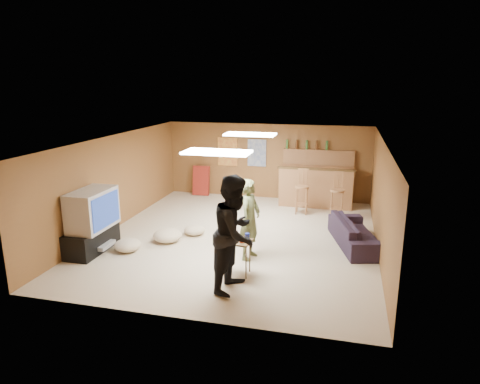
% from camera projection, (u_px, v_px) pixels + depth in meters
% --- Properties ---
extents(ground, '(7.00, 7.00, 0.00)m').
position_uv_depth(ground, '(238.00, 237.00, 9.63)').
color(ground, '#C2B094').
rests_on(ground, ground).
extents(ceiling, '(6.00, 7.00, 0.02)m').
position_uv_depth(ceiling, '(238.00, 140.00, 9.07)').
color(ceiling, silver).
rests_on(ceiling, ground).
extents(wall_back, '(6.00, 0.02, 2.20)m').
position_uv_depth(wall_back, '(267.00, 161.00, 12.64)').
color(wall_back, brown).
rests_on(wall_back, ground).
extents(wall_front, '(6.00, 0.02, 2.20)m').
position_uv_depth(wall_front, '(177.00, 249.00, 6.07)').
color(wall_front, brown).
rests_on(wall_front, ground).
extents(wall_left, '(0.02, 7.00, 2.20)m').
position_uv_depth(wall_left, '(114.00, 182.00, 10.05)').
color(wall_left, brown).
rests_on(wall_left, ground).
extents(wall_right, '(0.02, 7.00, 2.20)m').
position_uv_depth(wall_right, '(381.00, 199.00, 8.65)').
color(wall_right, brown).
rests_on(wall_right, ground).
extents(tv_stand, '(0.55, 1.30, 0.50)m').
position_uv_depth(tv_stand, '(92.00, 239.00, 8.80)').
color(tv_stand, black).
rests_on(tv_stand, ground).
extents(dvd_box, '(0.35, 0.50, 0.08)m').
position_uv_depth(dvd_box, '(102.00, 245.00, 8.77)').
color(dvd_box, '#B2B2B7').
rests_on(dvd_box, tv_stand).
extents(tv_body, '(0.60, 1.10, 0.80)m').
position_uv_depth(tv_body, '(92.00, 209.00, 8.61)').
color(tv_body, '#B2B2B7').
rests_on(tv_body, tv_stand).
extents(tv_screen, '(0.02, 0.95, 0.65)m').
position_uv_depth(tv_screen, '(106.00, 211.00, 8.54)').
color(tv_screen, navy).
rests_on(tv_screen, tv_body).
extents(bar_counter, '(2.00, 0.60, 1.10)m').
position_uv_depth(bar_counter, '(316.00, 187.00, 11.91)').
color(bar_counter, brown).
rests_on(bar_counter, ground).
extents(bar_lip, '(2.10, 0.12, 0.05)m').
position_uv_depth(bar_lip, '(316.00, 169.00, 11.53)').
color(bar_lip, '#432D15').
rests_on(bar_lip, bar_counter).
extents(bar_shelf, '(2.00, 0.18, 0.05)m').
position_uv_depth(bar_shelf, '(319.00, 150.00, 12.09)').
color(bar_shelf, brown).
rests_on(bar_shelf, bar_backing).
extents(bar_backing, '(2.00, 0.14, 0.60)m').
position_uv_depth(bar_backing, '(318.00, 161.00, 12.18)').
color(bar_backing, brown).
rests_on(bar_backing, bar_counter).
extents(poster_left, '(0.60, 0.03, 0.85)m').
position_uv_depth(poster_left, '(228.00, 152.00, 12.82)').
color(poster_left, '#BF3F26').
rests_on(poster_left, wall_back).
extents(poster_right, '(0.55, 0.03, 0.80)m').
position_uv_depth(poster_right, '(257.00, 153.00, 12.61)').
color(poster_right, '#334C99').
rests_on(poster_right, wall_back).
extents(folding_chair_stack, '(0.50, 0.26, 0.91)m').
position_uv_depth(folding_chair_stack, '(201.00, 181.00, 13.08)').
color(folding_chair_stack, maroon).
rests_on(folding_chair_stack, ground).
extents(ceiling_panel_front, '(1.20, 0.60, 0.04)m').
position_uv_depth(ceiling_panel_front, '(217.00, 152.00, 7.67)').
color(ceiling_panel_front, white).
rests_on(ceiling_panel_front, ceiling).
extents(ceiling_panel_back, '(1.20, 0.60, 0.04)m').
position_uv_depth(ceiling_panel_back, '(250.00, 134.00, 10.21)').
color(ceiling_panel_back, white).
rests_on(ceiling_panel_back, ceiling).
extents(person_olive, '(0.49, 0.65, 1.60)m').
position_uv_depth(person_olive, '(250.00, 219.00, 8.31)').
color(person_olive, '#596038').
rests_on(person_olive, ground).
extents(person_black, '(0.89, 1.07, 1.97)m').
position_uv_depth(person_black, '(235.00, 233.00, 7.03)').
color(person_black, black).
rests_on(person_black, ground).
extents(sofa, '(1.26, 2.09, 0.57)m').
position_uv_depth(sofa, '(356.00, 233.00, 9.08)').
color(sofa, black).
rests_on(sofa, ground).
extents(tray_table, '(0.54, 0.45, 0.65)m').
position_uv_depth(tray_table, '(237.00, 257.00, 7.71)').
color(tray_table, '#432D15').
rests_on(tray_table, ground).
extents(cup_red_near, '(0.10, 0.10, 0.12)m').
position_uv_depth(cup_red_near, '(232.00, 236.00, 7.67)').
color(cup_red_near, '#A61C0B').
rests_on(cup_red_near, tray_table).
extents(cup_red_far, '(0.09, 0.09, 0.10)m').
position_uv_depth(cup_red_far, '(242.00, 240.00, 7.54)').
color(cup_red_far, '#A61C0B').
rests_on(cup_red_far, tray_table).
extents(cup_blue, '(0.11, 0.11, 0.12)m').
position_uv_depth(cup_blue, '(247.00, 236.00, 7.67)').
color(cup_blue, navy).
rests_on(cup_blue, tray_table).
extents(bar_stool_left, '(0.51, 0.51, 1.21)m').
position_uv_depth(bar_stool_left, '(302.00, 191.00, 11.20)').
color(bar_stool_left, brown).
rests_on(bar_stool_left, ground).
extents(bar_stool_right, '(0.43, 0.43, 1.32)m').
position_uv_depth(bar_stool_right, '(337.00, 193.00, 10.82)').
color(bar_stool_right, brown).
rests_on(bar_stool_right, ground).
extents(cushion_near_tv, '(0.76, 0.76, 0.28)m').
position_uv_depth(cushion_near_tv, '(167.00, 235.00, 9.33)').
color(cushion_near_tv, tan).
rests_on(cushion_near_tv, ground).
extents(cushion_mid, '(0.61, 0.61, 0.21)m').
position_uv_depth(cushion_mid, '(195.00, 230.00, 9.77)').
color(cushion_mid, tan).
rests_on(cushion_mid, ground).
extents(cushion_far, '(0.73, 0.73, 0.25)m').
position_uv_depth(cushion_far, '(128.00, 245.00, 8.82)').
color(cushion_far, tan).
rests_on(cushion_far, ground).
extents(bottle_row, '(1.20, 0.08, 0.26)m').
position_uv_depth(bottle_row, '(307.00, 145.00, 12.11)').
color(bottle_row, '#3F7233').
rests_on(bottle_row, bar_shelf).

